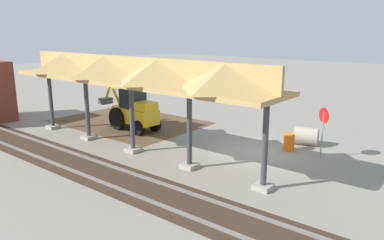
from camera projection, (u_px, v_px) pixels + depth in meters
The scene contains 9 objects.
ground_plane at pixel (251, 153), 19.27m from camera, with size 120.00×120.00×0.00m, color gray.
dirt_work_zone at pixel (129, 122), 25.72m from camera, with size 9.78×7.00×0.01m, color brown.
platform_canopy at pixel (130, 71), 18.48m from camera, with size 16.29×3.20×4.90m.
rail_tracks at pixel (163, 195), 14.22m from camera, with size 60.00×2.58×0.15m.
stop_sign at pixel (323, 122), 18.05m from camera, with size 0.63×0.48×2.54m.
backhoe at pixel (134, 110), 23.49m from camera, with size 5.22×1.92×2.82m.
dirt_mound at pixel (124, 115), 27.75m from camera, with size 4.46×4.46×2.40m, color brown.
concrete_pipe at pixel (306, 136), 20.50m from camera, with size 1.43×1.25×0.98m.
traffic_barrel at pixel (289, 142), 19.56m from camera, with size 0.56×0.56×0.90m, color orange.
Camera 1 is at (-9.12, 16.20, 6.15)m, focal length 35.00 mm.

